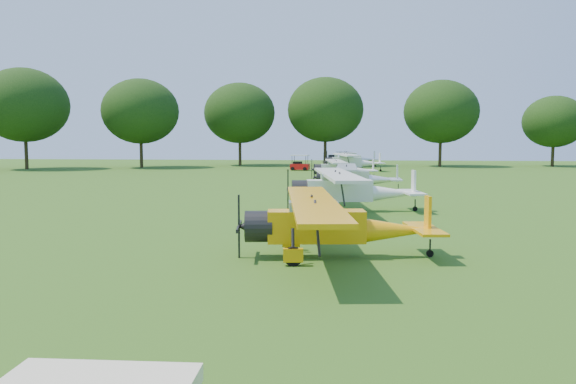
% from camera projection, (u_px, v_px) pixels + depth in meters
% --- Properties ---
extents(ground, '(160.00, 160.00, 0.00)m').
position_uv_depth(ground, '(324.00, 222.00, 25.91)').
color(ground, '#2B5515').
rests_on(ground, ground).
extents(tree_belt, '(137.36, 130.27, 14.52)m').
position_uv_depth(tree_belt, '(406.00, 44.00, 24.96)').
color(tree_belt, black).
rests_on(tree_belt, ground).
extents(aircraft_2, '(6.50, 10.33, 2.03)m').
position_uv_depth(aircraft_2, '(331.00, 221.00, 17.87)').
color(aircraft_2, '#F4A30A').
rests_on(aircraft_2, ground).
extents(aircraft_3, '(7.15, 11.35, 2.23)m').
position_uv_depth(aircraft_3, '(349.00, 187.00, 29.44)').
color(aircraft_3, white).
rests_on(aircraft_3, ground).
extents(aircraft_4, '(6.42, 10.19, 2.02)m').
position_uv_depth(aircraft_4, '(354.00, 175.00, 40.94)').
color(aircraft_4, white).
rests_on(aircraft_4, ground).
extents(aircraft_5, '(6.28, 9.99, 1.96)m').
position_uv_depth(aircraft_5, '(342.00, 168.00, 53.35)').
color(aircraft_5, white).
rests_on(aircraft_5, ground).
extents(aircraft_6, '(7.30, 11.57, 2.27)m').
position_uv_depth(aircraft_6, '(351.00, 160.00, 66.97)').
color(aircraft_6, white).
rests_on(aircraft_6, ground).
extents(aircraft_7, '(7.27, 11.55, 2.27)m').
position_uv_depth(aircraft_7, '(350.00, 157.00, 79.35)').
color(aircraft_7, white).
rests_on(aircraft_7, ground).
extents(golf_cart, '(2.43, 1.72, 1.91)m').
position_uv_depth(golf_cart, '(300.00, 165.00, 69.58)').
color(golf_cart, red).
rests_on(golf_cart, ground).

